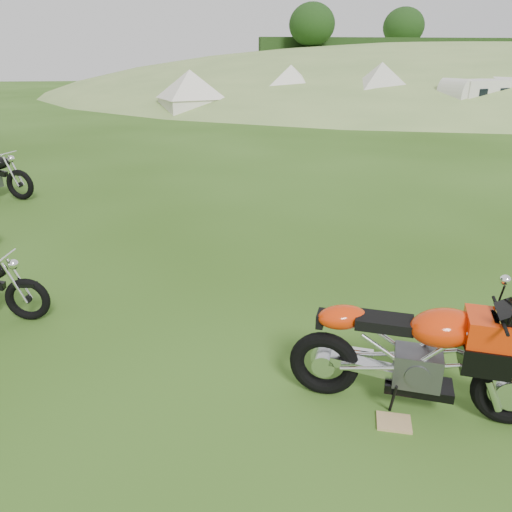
{
  "coord_description": "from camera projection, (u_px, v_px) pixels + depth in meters",
  "views": [
    {
      "loc": [
        -0.45,
        -5.39,
        2.9
      ],
      "look_at": [
        0.34,
        0.4,
        0.53
      ],
      "focal_mm": 35.0,
      "sensor_mm": 36.0,
      "label": 1
    }
  ],
  "objects": [
    {
      "name": "tent_right",
      "position": [
        380.0,
        89.0,
        24.91
      ],
      "size": [
        3.14,
        3.14,
        2.6
      ],
      "primitive_type": null,
      "rotation": [
        0.0,
        0.0,
        -0.05
      ],
      "color": "beige",
      "rests_on": "ground"
    },
    {
      "name": "hillside",
      "position": [
        453.0,
        89.0,
        45.83
      ],
      "size": [
        80.0,
        64.0,
        8.0
      ],
      "primitive_type": "ellipsoid",
      "color": "olive",
      "rests_on": "ground"
    },
    {
      "name": "tent_left",
      "position": [
        190.0,
        91.0,
        25.45
      ],
      "size": [
        3.43,
        3.43,
        2.37
      ],
      "primitive_type": null,
      "rotation": [
        0.0,
        0.0,
        0.31
      ],
      "color": "silver",
      "rests_on": "ground"
    },
    {
      "name": "hedgerow",
      "position": [
        453.0,
        89.0,
        45.83
      ],
      "size": [
        36.0,
        1.2,
        8.6
      ],
      "primitive_type": null,
      "color": "black",
      "rests_on": "ground"
    },
    {
      "name": "tent_mid",
      "position": [
        291.0,
        88.0,
        26.6
      ],
      "size": [
        3.61,
        3.61,
        2.5
      ],
      "primitive_type": null,
      "rotation": [
        0.0,
        0.0,
        -0.3
      ],
      "color": "silver",
      "rests_on": "ground"
    },
    {
      "name": "sport_motorcycle",
      "position": [
        418.0,
        346.0,
        4.2
      ],
      "size": [
        2.1,
        1.28,
        1.24
      ],
      "primitive_type": null,
      "rotation": [
        0.0,
        0.0,
        -0.4
      ],
      "color": "red",
      "rests_on": "ground"
    },
    {
      "name": "caravan",
      "position": [
        479.0,
        100.0,
        23.48
      ],
      "size": [
        4.36,
        2.96,
        1.87
      ],
      "primitive_type": null,
      "rotation": [
        0.0,
        0.0,
        0.32
      ],
      "color": "silver",
      "rests_on": "ground"
    },
    {
      "name": "ground",
      "position": [
        233.0,
        310.0,
        6.09
      ],
      "size": [
        120.0,
        120.0,
        0.0
      ],
      "primitive_type": "plane",
      "color": "#24460F",
      "rests_on": "ground"
    },
    {
      "name": "plywood_board",
      "position": [
        394.0,
        422.0,
        4.21
      ],
      "size": [
        0.34,
        0.31,
        0.02
      ],
      "primitive_type": "cube",
      "rotation": [
        0.0,
        0.0,
        -0.32
      ],
      "color": "tan",
      "rests_on": "ground"
    }
  ]
}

